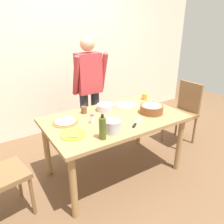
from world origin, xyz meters
name	(u,v)px	position (x,y,z in m)	size (l,w,h in m)	color
ground	(114,171)	(0.00, 0.00, 0.00)	(8.00, 8.00, 0.00)	brown
wall_back	(61,53)	(0.00, 1.60, 1.30)	(5.60, 0.10, 2.60)	silver
dining_table	(114,124)	(0.00, 0.00, 0.67)	(1.60, 0.96, 0.76)	#A37A4C
person_cook	(89,86)	(0.07, 0.76, 0.94)	(0.49, 0.25, 1.62)	#2D2D38
chair_wooden_right	(184,109)	(1.32, 0.08, 0.54)	(0.42, 0.42, 0.95)	brown
pizza_raw_on_board	(126,105)	(0.33, 0.22, 0.77)	(0.33, 0.33, 0.02)	beige
pizza_cooked_on_tray	(65,122)	(-0.53, 0.18, 0.77)	(0.30, 0.30, 0.02)	#C67A33
plate_with_slice	(73,134)	(-0.58, -0.14, 0.77)	(0.26, 0.26, 0.02)	gold
popcorn_bowl	(152,108)	(0.45, -0.13, 0.82)	(0.28, 0.28, 0.11)	brown
mixing_bowl_steel	(105,107)	(0.02, 0.24, 0.80)	(0.20, 0.20, 0.08)	#B7B7BC
olive_oil_bottle	(103,128)	(-0.37, -0.36, 0.87)	(0.07, 0.07, 0.26)	#47561E
steel_pot	(113,126)	(-0.21, -0.29, 0.83)	(0.17, 0.17, 0.13)	#B7B7BC
cup_orange	(144,97)	(0.70, 0.29, 0.80)	(0.07, 0.07, 0.09)	orange
cup_small_brown	(84,110)	(-0.24, 0.31, 0.80)	(0.07, 0.07, 0.09)	brown
salt_shaker	(92,119)	(-0.29, 0.00, 0.81)	(0.04, 0.04, 0.11)	white
chef_knife	(136,123)	(0.11, -0.27, 0.77)	(0.25, 0.18, 0.02)	silver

